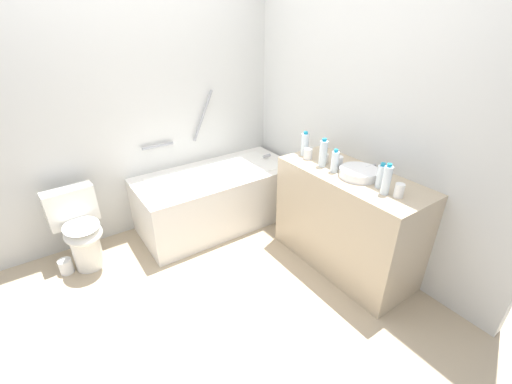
# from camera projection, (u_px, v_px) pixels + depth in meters

# --- Properties ---
(ground_plane) EXTENTS (3.85, 3.85, 0.00)m
(ground_plane) POSITION_uv_depth(u_px,v_px,m) (213.00, 293.00, 2.73)
(ground_plane) COLOR tan
(wall_back_tiled) EXTENTS (3.25, 0.10, 2.46)m
(wall_back_tiled) POSITION_uv_depth(u_px,v_px,m) (137.00, 108.00, 3.14)
(wall_back_tiled) COLOR silver
(wall_back_tiled) RESTS_ON ground_plane
(wall_right_mirror) EXTENTS (0.10, 2.99, 2.46)m
(wall_right_mirror) POSITION_uv_depth(u_px,v_px,m) (356.00, 116.00, 2.89)
(wall_right_mirror) COLOR silver
(wall_right_mirror) RESTS_ON ground_plane
(bathtub) EXTENTS (1.63, 0.76, 1.33)m
(bathtub) POSITION_uv_depth(u_px,v_px,m) (218.00, 196.00, 3.54)
(bathtub) COLOR white
(bathtub) RESTS_ON ground_plane
(toilet) EXTENTS (0.41, 0.51, 0.72)m
(toilet) POSITION_uv_depth(u_px,v_px,m) (80.00, 229.00, 2.89)
(toilet) COLOR white
(toilet) RESTS_ON ground_plane
(vanity_counter) EXTENTS (0.54, 1.25, 0.88)m
(vanity_counter) POSITION_uv_depth(u_px,v_px,m) (346.00, 221.00, 2.88)
(vanity_counter) COLOR tan
(vanity_counter) RESTS_ON ground_plane
(sink_basin) EXTENTS (0.30, 0.30, 0.07)m
(sink_basin) POSITION_uv_depth(u_px,v_px,m) (359.00, 173.00, 2.61)
(sink_basin) COLOR white
(sink_basin) RESTS_ON vanity_counter
(sink_faucet) EXTENTS (0.13, 0.15, 0.07)m
(sink_faucet) POSITION_uv_depth(u_px,v_px,m) (374.00, 168.00, 2.70)
(sink_faucet) COLOR #9F9FA4
(sink_faucet) RESTS_ON vanity_counter
(water_bottle_0) EXTENTS (0.07, 0.07, 0.22)m
(water_bottle_0) POSITION_uv_depth(u_px,v_px,m) (305.00, 144.00, 2.99)
(water_bottle_0) COLOR silver
(water_bottle_0) RESTS_ON vanity_counter
(water_bottle_1) EXTENTS (0.07, 0.07, 0.24)m
(water_bottle_1) POSITION_uv_depth(u_px,v_px,m) (323.00, 153.00, 2.76)
(water_bottle_1) COLOR silver
(water_bottle_1) RESTS_ON vanity_counter
(water_bottle_2) EXTENTS (0.06, 0.06, 0.23)m
(water_bottle_2) POSITION_uv_depth(u_px,v_px,m) (387.00, 180.00, 2.33)
(water_bottle_2) COLOR silver
(water_bottle_2) RESTS_ON vanity_counter
(water_bottle_3) EXTENTS (0.06, 0.06, 0.19)m
(water_bottle_3) POSITION_uv_depth(u_px,v_px,m) (381.00, 176.00, 2.43)
(water_bottle_3) COLOR silver
(water_bottle_3) RESTS_ON vanity_counter
(water_bottle_4) EXTENTS (0.06, 0.06, 0.19)m
(water_bottle_4) POSITION_uv_depth(u_px,v_px,m) (335.00, 162.00, 2.67)
(water_bottle_4) COLOR silver
(water_bottle_4) RESTS_ON vanity_counter
(drinking_glass_0) EXTENTS (0.07, 0.07, 0.10)m
(drinking_glass_0) POSITION_uv_depth(u_px,v_px,m) (399.00, 190.00, 2.32)
(drinking_glass_0) COLOR white
(drinking_glass_0) RESTS_ON vanity_counter
(drinking_glass_1) EXTENTS (0.07, 0.07, 0.09)m
(drinking_glass_1) POSITION_uv_depth(u_px,v_px,m) (308.00, 154.00, 2.94)
(drinking_glass_1) COLOR white
(drinking_glass_1) RESTS_ON vanity_counter
(drinking_glass_2) EXTENTS (0.07, 0.07, 0.10)m
(drinking_glass_2) POSITION_uv_depth(u_px,v_px,m) (338.00, 162.00, 2.75)
(drinking_glass_2) COLOR white
(drinking_glass_2) RESTS_ON vanity_counter
(drinking_glass_3) EXTENTS (0.07, 0.07, 0.08)m
(drinking_glass_3) POSITION_uv_depth(u_px,v_px,m) (324.00, 158.00, 2.87)
(drinking_glass_3) COLOR white
(drinking_glass_3) RESTS_ON vanity_counter
(toilet_paper_roll) EXTENTS (0.11, 0.11, 0.13)m
(toilet_paper_roll) POSITION_uv_depth(u_px,v_px,m) (66.00, 266.00, 2.92)
(toilet_paper_roll) COLOR white
(toilet_paper_roll) RESTS_ON ground_plane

